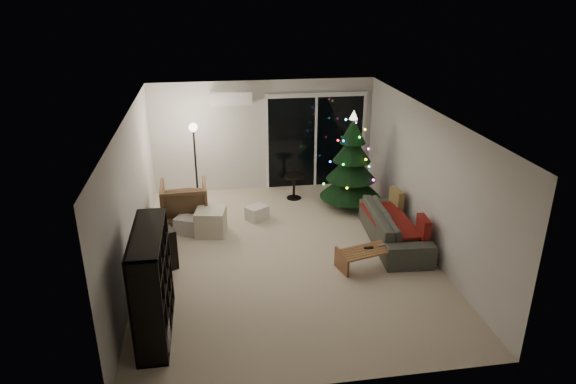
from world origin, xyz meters
The scene contains 18 objects.
room centered at (0.46, 1.49, 1.02)m, with size 6.50×7.51×2.60m.
bookshelf centered at (-2.25, -1.89, 0.76)m, with size 0.38×1.51×1.51m, color black, non-canonical shape.
media_cabinet centered at (-2.25, 0.17, 0.35)m, with size 0.42×1.12×0.70m, color black.
stereo centered at (-2.25, 0.17, 0.77)m, with size 0.35×0.42×0.15m, color black.
armchair centered at (-1.78, 1.64, 0.42)m, with size 0.89×0.91×0.83m, color #472F25.
ottoman centered at (-1.27, 1.00, 0.24)m, with size 0.54×0.54×0.49m, color silver.
cardboard_box_a centered at (-1.71, 1.10, 0.16)m, with size 0.45×0.35×0.32m, color beige.
cardboard_box_b centered at (-0.35, 1.50, 0.14)m, with size 0.41×0.31×0.28m, color beige.
side_table centered at (0.57, 2.48, 0.27)m, with size 0.43×0.43×0.54m, color black.
floor_lamp centered at (-1.53, 2.39, 0.88)m, with size 0.28×0.28×1.76m, color black.
sofa centered at (2.05, 0.12, 0.32)m, with size 2.16×0.84×0.63m, color #585B54.
sofa_throw centered at (1.95, 0.12, 0.46)m, with size 0.67×1.56×0.05m, color maroon.
cushion_a centered at (2.30, 0.77, 0.57)m, with size 0.12×0.41×0.41m, color olive.
cushion_b centered at (2.30, -0.53, 0.57)m, with size 0.12×0.41×0.41m, color maroon.
coffee_table centered at (1.43, -0.75, 0.20)m, with size 1.25×0.44×0.40m, color brown, non-canonical shape.
remote_a centered at (1.28, -0.75, 0.41)m, with size 0.16×0.05×0.02m, color black.
remote_b centered at (1.53, -0.70, 0.41)m, with size 0.15×0.04×0.02m, color slate.
christmas_tree centered at (1.68, 1.85, 1.04)m, with size 1.29×1.29×2.08m, color #113715.
Camera 1 is at (-1.19, -7.93, 4.43)m, focal length 32.00 mm.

